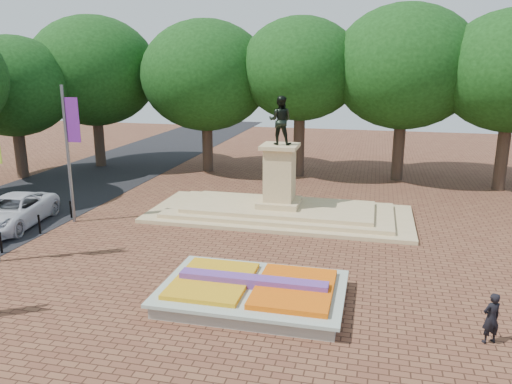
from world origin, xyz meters
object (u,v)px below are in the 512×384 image
flower_bed (253,291)px  monument (279,200)px  van (12,212)px  pedestrian (491,318)px

flower_bed → monument: (-1.03, 10.00, 0.50)m
van → monument: bearing=12.2°
monument → van: bearing=-158.9°
pedestrian → monument: bearing=-79.8°
flower_bed → pedestrian: 7.48m
flower_bed → van: 14.68m
flower_bed → monument: size_ratio=0.45×
monument → flower_bed: bearing=-84.1°
monument → pedestrian: monument is taller
van → pedestrian: pedestrian is taller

